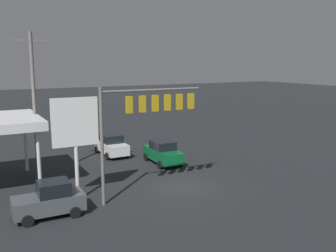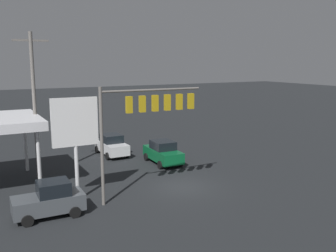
% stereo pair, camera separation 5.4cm
% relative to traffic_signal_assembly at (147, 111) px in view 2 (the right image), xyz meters
% --- Properties ---
extents(ground_plane, '(200.00, 200.00, 0.00)m').
position_rel_traffic_signal_assembly_xyz_m(ground_plane, '(-2.86, -0.57, -5.45)').
color(ground_plane, black).
extents(traffic_signal_assembly, '(6.72, 0.43, 7.05)m').
position_rel_traffic_signal_assembly_xyz_m(traffic_signal_assembly, '(0.00, 0.00, 0.00)').
color(traffic_signal_assembly, slate).
rests_on(traffic_signal_assembly, ground).
extents(utility_pole, '(2.40, 0.26, 10.48)m').
position_rel_traffic_signal_assembly_xyz_m(utility_pole, '(5.47, -6.98, 0.07)').
color(utility_pole, slate).
rests_on(utility_pole, ground).
extents(price_sign, '(2.78, 0.27, 6.36)m').
position_rel_traffic_signal_assembly_xyz_m(price_sign, '(4.06, -1.51, -0.82)').
color(price_sign, silver).
rests_on(price_sign, ground).
extents(hatchback_crossing, '(3.83, 2.01, 1.97)m').
position_rel_traffic_signal_assembly_xyz_m(hatchback_crossing, '(6.06, 0.20, -4.51)').
color(hatchback_crossing, '#474C51').
rests_on(hatchback_crossing, ground).
extents(sedan_far, '(2.20, 4.47, 1.93)m').
position_rel_traffic_signal_assembly_xyz_m(sedan_far, '(-4.46, -6.43, -4.50)').
color(sedan_far, '#0C592D').
rests_on(sedan_far, ground).
extents(sedan_waiting, '(2.10, 4.42, 1.93)m').
position_rel_traffic_signal_assembly_xyz_m(sedan_waiting, '(-1.63, -11.11, -4.50)').
color(sedan_waiting, silver).
rests_on(sedan_waiting, ground).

